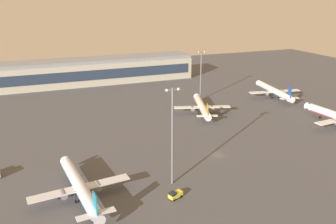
% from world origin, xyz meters
% --- Properties ---
extents(ground_plane, '(416.00, 416.00, 0.00)m').
position_xyz_m(ground_plane, '(0.00, 0.00, 0.00)').
color(ground_plane, '#4C4C51').
extents(terminal_building, '(139.77, 22.40, 16.40)m').
position_xyz_m(terminal_building, '(-25.04, 129.86, 8.09)').
color(terminal_building, '#B2AD99').
rests_on(terminal_building, ground).
extents(airplane_near_gate, '(29.22, 37.45, 9.60)m').
position_xyz_m(airplane_near_gate, '(-51.11, -10.99, 3.63)').
color(airplane_near_gate, silver).
rests_on(airplane_near_gate, ground).
extents(airplane_far_stand, '(27.71, 35.25, 9.26)m').
position_xyz_m(airplane_far_stand, '(16.32, 45.54, 3.50)').
color(airplane_far_stand, silver).
rests_on(airplane_far_stand, ground).
extents(airplane_taxiway_distant, '(30.56, 39.10, 10.05)m').
position_xyz_m(airplane_taxiway_distant, '(67.79, 56.16, 3.80)').
color(airplane_taxiway_distant, silver).
rests_on(airplane_taxiway_distant, ground).
extents(baggage_tractor, '(4.55, 3.21, 2.25)m').
position_xyz_m(baggage_tractor, '(-25.75, -21.12, 1.18)').
color(baggage_tractor, yellow).
rests_on(baggage_tractor, ground).
extents(apron_light_west, '(4.80, 0.90, 30.79)m').
position_xyz_m(apron_light_west, '(-23.33, -12.82, 17.30)').
color(apron_light_west, slate).
rests_on(apron_light_west, ground).
extents(apron_light_central, '(4.80, 0.90, 27.38)m').
position_xyz_m(apron_light_central, '(26.13, 67.10, 15.55)').
color(apron_light_central, slate).
rests_on(apron_light_central, ground).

